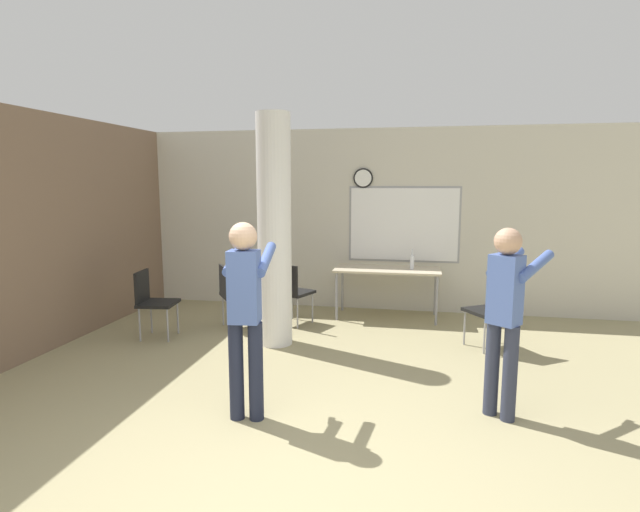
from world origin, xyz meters
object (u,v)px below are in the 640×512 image
at_px(folding_table, 387,272).
at_px(bottle_on_table, 412,262).
at_px(person_playing_side, 506,308).
at_px(chair_table_left, 292,289).
at_px(chair_near_pillar, 233,291).
at_px(person_playing_front, 245,305).
at_px(chair_by_left_wall, 153,299).
at_px(chair_mid_room, 492,308).

distance_m(folding_table, bottle_on_table, 0.39).
bearing_deg(person_playing_side, bottle_on_table, 105.07).
height_order(chair_table_left, chair_near_pillar, same).
bearing_deg(person_playing_front, chair_near_pillar, 113.15).
bearing_deg(chair_table_left, chair_near_pillar, -159.01).
xyz_separation_m(chair_by_left_wall, person_playing_front, (1.93, -1.89, 0.47)).
bearing_deg(bottle_on_table, person_playing_front, -111.08).
bearing_deg(person_playing_side, chair_near_pillar, 147.12).
bearing_deg(chair_near_pillar, folding_table, 24.55).
relative_size(chair_by_left_wall, person_playing_side, 0.54).
bearing_deg(chair_by_left_wall, chair_near_pillar, 35.49).
relative_size(chair_table_left, chair_mid_room, 1.00).
distance_m(chair_by_left_wall, chair_near_pillar, 1.05).
bearing_deg(chair_near_pillar, bottle_on_table, 21.05).
bearing_deg(chair_mid_room, folding_table, 137.53).
bearing_deg(chair_table_left, person_playing_side, -43.90).
height_order(chair_mid_room, person_playing_front, person_playing_front).
relative_size(chair_near_pillar, person_playing_front, 0.52).
bearing_deg(person_playing_side, chair_mid_room, 85.11).
bearing_deg(person_playing_side, person_playing_front, -168.33).
distance_m(bottle_on_table, person_playing_side, 3.09).
bearing_deg(person_playing_side, chair_by_left_wall, 160.29).
height_order(folding_table, bottle_on_table, bottle_on_table).
xyz_separation_m(bottle_on_table, chair_near_pillar, (-2.39, -0.92, -0.34)).
bearing_deg(person_playing_front, folding_table, 74.26).
bearing_deg(person_playing_side, folding_table, 111.10).
height_order(folding_table, person_playing_front, person_playing_front).
relative_size(folding_table, bottle_on_table, 5.12).
relative_size(folding_table, chair_mid_room, 1.76).
bearing_deg(chair_table_left, chair_mid_room, -12.07).
xyz_separation_m(chair_mid_room, chair_by_left_wall, (-4.20, -0.34, 0.00)).
distance_m(chair_table_left, chair_by_left_wall, 1.84).
distance_m(chair_near_pillar, person_playing_front, 2.76).
xyz_separation_m(folding_table, chair_mid_room, (1.31, -1.20, -0.17)).
distance_m(chair_mid_room, person_playing_front, 3.22).
xyz_separation_m(folding_table, bottle_on_table, (0.35, -0.01, 0.17)).
xyz_separation_m(chair_table_left, chair_by_left_wall, (-1.61, -0.90, 0.00)).
bearing_deg(folding_table, person_playing_front, -105.74).
xyz_separation_m(chair_table_left, person_playing_front, (0.32, -2.79, 0.47)).
distance_m(chair_near_pillar, person_playing_side, 3.82).
height_order(chair_table_left, person_playing_front, person_playing_front).
bearing_deg(folding_table, chair_near_pillar, -155.45).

